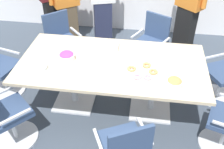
{
  "coord_description": "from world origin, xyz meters",
  "views": [
    {
      "loc": [
        0.4,
        -2.73,
        2.68
      ],
      "look_at": [
        0.0,
        0.0,
        0.55
      ],
      "focal_mm": 42.01,
      "sensor_mm": 36.0,
      "label": 1
    }
  ],
  "objects_px": {
    "donut_platter": "(142,71)",
    "office_chair_4": "(5,118)",
    "conference_table": "(112,70)",
    "person_standing_3": "(190,2)",
    "napkin_pile": "(112,46)",
    "office_chair_2": "(62,44)",
    "snack_bowl_candy_mix": "(67,56)",
    "office_chair_1": "(151,46)",
    "person_standing_1": "(66,2)",
    "snack_bowl_cookies": "(174,82)",
    "plate_stack": "(39,67)"
  },
  "relations": [
    {
      "from": "office_chair_2",
      "to": "snack_bowl_cookies",
      "type": "height_order",
      "value": "office_chair_2"
    },
    {
      "from": "office_chair_2",
      "to": "donut_platter",
      "type": "height_order",
      "value": "office_chair_2"
    },
    {
      "from": "office_chair_1",
      "to": "donut_platter",
      "type": "bearing_deg",
      "value": 113.82
    },
    {
      "from": "office_chair_2",
      "to": "donut_platter",
      "type": "xyz_separation_m",
      "value": [
        1.37,
        -1.07,
        0.36
      ]
    },
    {
      "from": "donut_platter",
      "to": "office_chair_4",
      "type": "bearing_deg",
      "value": -157.19
    },
    {
      "from": "conference_table",
      "to": "donut_platter",
      "type": "relative_size",
      "value": 6.5
    },
    {
      "from": "plate_stack",
      "to": "snack_bowl_candy_mix",
      "type": "bearing_deg",
      "value": 40.42
    },
    {
      "from": "person_standing_1",
      "to": "snack_bowl_candy_mix",
      "type": "xyz_separation_m",
      "value": [
        0.47,
        -1.61,
        -0.06
      ]
    },
    {
      "from": "snack_bowl_cookies",
      "to": "office_chair_4",
      "type": "bearing_deg",
      "value": -166.41
    },
    {
      "from": "office_chair_4",
      "to": "person_standing_3",
      "type": "distance_m",
      "value": 3.32
    },
    {
      "from": "person_standing_3",
      "to": "napkin_pile",
      "type": "height_order",
      "value": "person_standing_3"
    },
    {
      "from": "snack_bowl_candy_mix",
      "to": "donut_platter",
      "type": "xyz_separation_m",
      "value": [
        0.98,
        -0.14,
        -0.04
      ]
    },
    {
      "from": "snack_bowl_cookies",
      "to": "donut_platter",
      "type": "xyz_separation_m",
      "value": [
        -0.38,
        0.19,
        -0.03
      ]
    },
    {
      "from": "person_standing_1",
      "to": "snack_bowl_cookies",
      "type": "distance_m",
      "value": 2.66
    },
    {
      "from": "office_chair_4",
      "to": "napkin_pile",
      "type": "relative_size",
      "value": 5.19
    },
    {
      "from": "office_chair_1",
      "to": "person_standing_3",
      "type": "height_order",
      "value": "person_standing_3"
    },
    {
      "from": "office_chair_2",
      "to": "napkin_pile",
      "type": "bearing_deg",
      "value": 105.09
    },
    {
      "from": "office_chair_1",
      "to": "person_standing_1",
      "type": "height_order",
      "value": "person_standing_1"
    },
    {
      "from": "office_chair_4",
      "to": "snack_bowl_cookies",
      "type": "bearing_deg",
      "value": 54.89
    },
    {
      "from": "office_chair_1",
      "to": "snack_bowl_candy_mix",
      "type": "distance_m",
      "value": 1.58
    },
    {
      "from": "person_standing_1",
      "to": "snack_bowl_candy_mix",
      "type": "height_order",
      "value": "person_standing_1"
    },
    {
      "from": "office_chair_2",
      "to": "snack_bowl_candy_mix",
      "type": "xyz_separation_m",
      "value": [
        0.39,
        -0.93,
        0.4
      ]
    },
    {
      "from": "office_chair_2",
      "to": "office_chair_1",
      "type": "bearing_deg",
      "value": 142.37
    },
    {
      "from": "person_standing_1",
      "to": "napkin_pile",
      "type": "bearing_deg",
      "value": 93.5
    },
    {
      "from": "conference_table",
      "to": "office_chair_2",
      "type": "relative_size",
      "value": 2.64
    },
    {
      "from": "conference_table",
      "to": "snack_bowl_candy_mix",
      "type": "distance_m",
      "value": 0.62
    },
    {
      "from": "donut_platter",
      "to": "napkin_pile",
      "type": "relative_size",
      "value": 2.11
    },
    {
      "from": "office_chair_1",
      "to": "office_chair_4",
      "type": "bearing_deg",
      "value": 77.38
    },
    {
      "from": "office_chair_2",
      "to": "snack_bowl_candy_mix",
      "type": "distance_m",
      "value": 1.08
    },
    {
      "from": "office_chair_2",
      "to": "snack_bowl_cookies",
      "type": "distance_m",
      "value": 2.18
    },
    {
      "from": "person_standing_3",
      "to": "office_chair_4",
      "type": "bearing_deg",
      "value": 89.46
    },
    {
      "from": "person_standing_3",
      "to": "snack_bowl_cookies",
      "type": "xyz_separation_m",
      "value": [
        -0.31,
        -1.93,
        -0.19
      ]
    },
    {
      "from": "snack_bowl_candy_mix",
      "to": "plate_stack",
      "type": "distance_m",
      "value": 0.38
    },
    {
      "from": "plate_stack",
      "to": "person_standing_3",
      "type": "bearing_deg",
      "value": 43.37
    },
    {
      "from": "office_chair_1",
      "to": "snack_bowl_candy_mix",
      "type": "bearing_deg",
      "value": 73.48
    },
    {
      "from": "office_chair_1",
      "to": "napkin_pile",
      "type": "xyz_separation_m",
      "value": [
        -0.55,
        -0.72,
        0.38
      ]
    },
    {
      "from": "person_standing_1",
      "to": "snack_bowl_cookies",
      "type": "height_order",
      "value": "person_standing_1"
    },
    {
      "from": "office_chair_4",
      "to": "person_standing_3",
      "type": "height_order",
      "value": "person_standing_3"
    },
    {
      "from": "napkin_pile",
      "to": "office_chair_2",
      "type": "bearing_deg",
      "value": 148.51
    },
    {
      "from": "conference_table",
      "to": "office_chair_4",
      "type": "bearing_deg",
      "value": -144.67
    },
    {
      "from": "office_chair_2",
      "to": "person_standing_1",
      "type": "height_order",
      "value": "person_standing_1"
    },
    {
      "from": "person_standing_1",
      "to": "person_standing_3",
      "type": "xyz_separation_m",
      "value": [
        2.13,
        -0.01,
        0.13
      ]
    },
    {
      "from": "snack_bowl_candy_mix",
      "to": "person_standing_3",
      "type": "bearing_deg",
      "value": 43.85
    },
    {
      "from": "conference_table",
      "to": "person_standing_1",
      "type": "height_order",
      "value": "person_standing_1"
    },
    {
      "from": "person_standing_3",
      "to": "plate_stack",
      "type": "bearing_deg",
      "value": 85.77
    },
    {
      "from": "conference_table",
      "to": "plate_stack",
      "type": "distance_m",
      "value": 0.93
    },
    {
      "from": "snack_bowl_cookies",
      "to": "office_chair_1",
      "type": "bearing_deg",
      "value": 100.78
    },
    {
      "from": "conference_table",
      "to": "office_chair_4",
      "type": "distance_m",
      "value": 1.43
    },
    {
      "from": "office_chair_1",
      "to": "person_standing_1",
      "type": "xyz_separation_m",
      "value": [
        -1.56,
        0.53,
        0.46
      ]
    },
    {
      "from": "conference_table",
      "to": "person_standing_3",
      "type": "distance_m",
      "value": 1.94
    }
  ]
}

